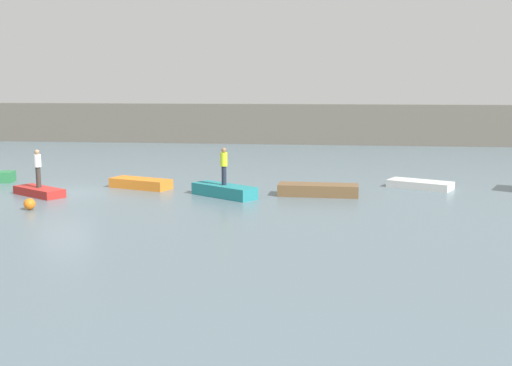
% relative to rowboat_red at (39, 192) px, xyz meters
% --- Properties ---
extents(ground_plane, '(120.00, 120.00, 0.00)m').
position_rel_rowboat_red_xyz_m(ground_plane, '(0.98, 0.55, -0.19)').
color(ground_plane, slate).
extents(embankment_wall, '(80.00, 1.20, 3.38)m').
position_rel_rowboat_red_xyz_m(embankment_wall, '(0.98, 25.60, 1.50)').
color(embankment_wall, '#666056').
rests_on(embankment_wall, ground_plane).
extents(rowboat_red, '(2.87, 2.28, 0.38)m').
position_rel_rowboat_red_xyz_m(rowboat_red, '(0.00, 0.00, 0.00)').
color(rowboat_red, red).
rests_on(rowboat_red, ground_plane).
extents(rowboat_orange, '(3.27, 2.06, 0.47)m').
position_rel_rowboat_red_xyz_m(rowboat_orange, '(4.00, 2.54, 0.05)').
color(rowboat_orange, orange).
rests_on(rowboat_orange, ground_plane).
extents(rowboat_teal, '(3.24, 2.64, 0.54)m').
position_rel_rowboat_red_xyz_m(rowboat_teal, '(8.47, 0.78, 0.08)').
color(rowboat_teal, teal).
rests_on(rowboat_teal, ground_plane).
extents(rowboat_brown, '(3.68, 1.27, 0.53)m').
position_rel_rowboat_red_xyz_m(rowboat_brown, '(12.70, 1.56, 0.08)').
color(rowboat_brown, brown).
rests_on(rowboat_brown, ground_plane).
extents(rowboat_white, '(3.29, 2.49, 0.37)m').
position_rel_rowboat_red_xyz_m(rowboat_white, '(17.64, 4.20, -0.01)').
color(rowboat_white, white).
rests_on(rowboat_white, ground_plane).
extents(person_white_shirt, '(0.32, 0.32, 1.74)m').
position_rel_rowboat_red_xyz_m(person_white_shirt, '(0.00, -0.00, 1.16)').
color(person_white_shirt, '#38332D').
rests_on(person_white_shirt, rowboat_red).
extents(person_hiviz_shirt, '(0.32, 0.32, 1.70)m').
position_rel_rowboat_red_xyz_m(person_hiviz_shirt, '(8.47, 0.78, 1.30)').
color(person_hiviz_shirt, '#232838').
rests_on(person_hiviz_shirt, rowboat_teal).
extents(mooring_buoy, '(0.47, 0.47, 0.47)m').
position_rel_rowboat_red_xyz_m(mooring_buoy, '(1.10, -3.04, 0.04)').
color(mooring_buoy, orange).
rests_on(mooring_buoy, ground_plane).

